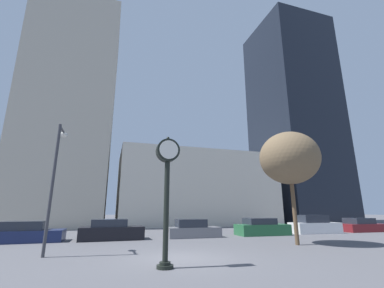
{
  "coord_description": "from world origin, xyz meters",
  "views": [
    {
      "loc": [
        -3.02,
        -11.34,
        2.0
      ],
      "look_at": [
        3.96,
        10.8,
        7.94
      ],
      "focal_mm": 24.0,
      "sensor_mm": 36.0,
      "label": 1
    }
  ],
  "objects_px": {
    "street_clock": "(167,177)",
    "car_black": "(111,231)",
    "car_navy": "(26,233)",
    "car_maroon": "(361,226)",
    "bare_tree": "(289,158)",
    "car_white": "(314,225)",
    "car_grey": "(193,230)",
    "street_lamp_left": "(56,166)",
    "car_green": "(262,228)"
  },
  "relations": [
    {
      "from": "car_grey",
      "to": "bare_tree",
      "type": "height_order",
      "value": "bare_tree"
    },
    {
      "from": "street_clock",
      "to": "car_green",
      "type": "distance_m",
      "value": 14.0
    },
    {
      "from": "street_clock",
      "to": "car_black",
      "type": "height_order",
      "value": "street_clock"
    },
    {
      "from": "car_green",
      "to": "car_white",
      "type": "bearing_deg",
      "value": 4.88
    },
    {
      "from": "car_grey",
      "to": "street_lamp_left",
      "type": "relative_size",
      "value": 0.66
    },
    {
      "from": "car_grey",
      "to": "car_white",
      "type": "bearing_deg",
      "value": 1.77
    },
    {
      "from": "car_navy",
      "to": "car_black",
      "type": "xyz_separation_m",
      "value": [
        5.18,
        -0.29,
        0.04
      ]
    },
    {
      "from": "car_grey",
      "to": "car_black",
      "type": "bearing_deg",
      "value": -179.67
    },
    {
      "from": "street_clock",
      "to": "car_maroon",
      "type": "xyz_separation_m",
      "value": [
        20.66,
        9.68,
        -2.68
      ]
    },
    {
      "from": "street_clock",
      "to": "car_green",
      "type": "height_order",
      "value": "street_clock"
    },
    {
      "from": "car_white",
      "to": "bare_tree",
      "type": "xyz_separation_m",
      "value": [
        -6.73,
        -6.0,
        4.5
      ]
    },
    {
      "from": "car_white",
      "to": "car_maroon",
      "type": "bearing_deg",
      "value": 2.82
    },
    {
      "from": "car_white",
      "to": "street_lamp_left",
      "type": "relative_size",
      "value": 0.73
    },
    {
      "from": "car_green",
      "to": "bare_tree",
      "type": "height_order",
      "value": "bare_tree"
    },
    {
      "from": "car_navy",
      "to": "street_lamp_left",
      "type": "relative_size",
      "value": 0.71
    },
    {
      "from": "car_green",
      "to": "car_maroon",
      "type": "distance_m",
      "value": 10.74
    },
    {
      "from": "car_white",
      "to": "bare_tree",
      "type": "height_order",
      "value": "bare_tree"
    },
    {
      "from": "street_clock",
      "to": "car_navy",
      "type": "relative_size",
      "value": 1.11
    },
    {
      "from": "car_grey",
      "to": "street_clock",
      "type": "bearing_deg",
      "value": -111.73
    },
    {
      "from": "car_white",
      "to": "car_maroon",
      "type": "xyz_separation_m",
      "value": [
        5.32,
        -0.03,
        -0.13
      ]
    },
    {
      "from": "car_black",
      "to": "car_white",
      "type": "xyz_separation_m",
      "value": [
        17.08,
        0.02,
        0.06
      ]
    },
    {
      "from": "car_black",
      "to": "car_maroon",
      "type": "relative_size",
      "value": 1.04
    },
    {
      "from": "car_navy",
      "to": "street_lamp_left",
      "type": "distance_m",
      "value": 7.26
    },
    {
      "from": "car_black",
      "to": "car_navy",
      "type": "bearing_deg",
      "value": 176.04
    },
    {
      "from": "bare_tree",
      "to": "car_white",
      "type": "bearing_deg",
      "value": 41.69
    },
    {
      "from": "car_black",
      "to": "car_grey",
      "type": "xyz_separation_m",
      "value": [
        5.81,
        -0.09,
        -0.03
      ]
    },
    {
      "from": "car_white",
      "to": "car_navy",
      "type": "bearing_deg",
      "value": -177.53
    },
    {
      "from": "car_green",
      "to": "street_lamp_left",
      "type": "bearing_deg",
      "value": -156.56
    },
    {
      "from": "car_navy",
      "to": "car_white",
      "type": "bearing_deg",
      "value": -0.7
    },
    {
      "from": "car_navy",
      "to": "car_maroon",
      "type": "bearing_deg",
      "value": -0.63
    },
    {
      "from": "car_green",
      "to": "car_grey",
      "type": "bearing_deg",
      "value": -177.97
    },
    {
      "from": "car_navy",
      "to": "car_maroon",
      "type": "distance_m",
      "value": 27.58
    },
    {
      "from": "car_grey",
      "to": "car_white",
      "type": "distance_m",
      "value": 11.27
    },
    {
      "from": "car_black",
      "to": "car_maroon",
      "type": "bearing_deg",
      "value": -0.76
    },
    {
      "from": "street_clock",
      "to": "car_black",
      "type": "distance_m",
      "value": 10.19
    },
    {
      "from": "car_black",
      "to": "car_green",
      "type": "xyz_separation_m",
      "value": [
        11.66,
        -0.18,
        -0.01
      ]
    },
    {
      "from": "street_clock",
      "to": "car_grey",
      "type": "height_order",
      "value": "street_clock"
    },
    {
      "from": "car_grey",
      "to": "car_white",
      "type": "relative_size",
      "value": 0.9
    },
    {
      "from": "street_lamp_left",
      "to": "street_clock",
      "type": "bearing_deg",
      "value": -41.61
    },
    {
      "from": "street_clock",
      "to": "car_white",
      "type": "bearing_deg",
      "value": 32.34
    },
    {
      "from": "car_maroon",
      "to": "car_navy",
      "type": "bearing_deg",
      "value": -177.53
    },
    {
      "from": "street_clock",
      "to": "car_grey",
      "type": "relative_size",
      "value": 1.21
    },
    {
      "from": "car_grey",
      "to": "car_maroon",
      "type": "bearing_deg",
      "value": 1.48
    },
    {
      "from": "street_clock",
      "to": "car_maroon",
      "type": "height_order",
      "value": "street_clock"
    },
    {
      "from": "car_black",
      "to": "street_lamp_left",
      "type": "height_order",
      "value": "street_lamp_left"
    },
    {
      "from": "bare_tree",
      "to": "street_clock",
      "type": "bearing_deg",
      "value": -156.64
    },
    {
      "from": "street_clock",
      "to": "street_lamp_left",
      "type": "height_order",
      "value": "street_lamp_left"
    },
    {
      "from": "car_white",
      "to": "street_lamp_left",
      "type": "distance_m",
      "value": 20.99
    },
    {
      "from": "car_grey",
      "to": "bare_tree",
      "type": "relative_size",
      "value": 0.58
    },
    {
      "from": "street_lamp_left",
      "to": "car_white",
      "type": "bearing_deg",
      "value": 15.79
    }
  ]
}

